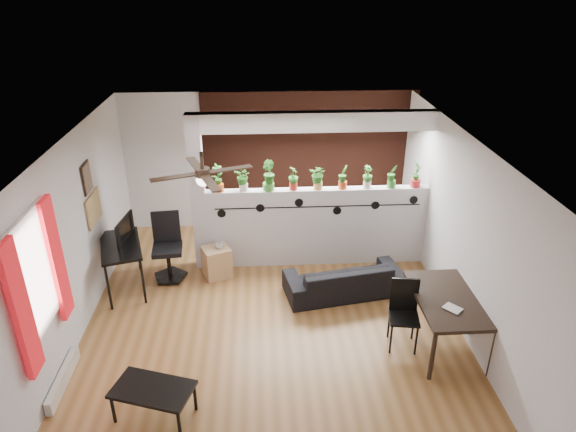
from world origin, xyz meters
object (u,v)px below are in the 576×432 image
at_px(cup, 219,246).
at_px(potted_plant_3, 293,178).
at_px(potted_plant_1, 243,178).
at_px(potted_plant_6, 368,176).
at_px(dining_table, 448,303).
at_px(folding_chair, 404,307).
at_px(ceiling_fan, 203,175).
at_px(sofa, 343,279).
at_px(potted_plant_8, 417,173).
at_px(potted_plant_5, 343,176).
at_px(computer_desk, 121,249).
at_px(potted_plant_4, 318,176).
at_px(cube_shelf, 217,262).
at_px(potted_plant_0, 218,177).
at_px(office_chair, 168,251).
at_px(potted_plant_7, 392,175).
at_px(coffee_table, 153,391).
at_px(potted_plant_2, 268,175).

bearing_deg(cup, potted_plant_3, 15.73).
distance_m(potted_plant_1, potted_plant_3, 0.79).
xyz_separation_m(potted_plant_6, cup, (-2.39, -0.34, -1.00)).
bearing_deg(dining_table, potted_plant_6, 106.54).
bearing_deg(folding_chair, ceiling_fan, 172.18).
bearing_deg(sofa, potted_plant_8, -153.44).
height_order(potted_plant_5, computer_desk, potted_plant_5).
bearing_deg(dining_table, folding_chair, 171.76).
bearing_deg(potted_plant_4, computer_desk, -168.24).
bearing_deg(potted_plant_8, folding_chair, -107.41).
xyz_separation_m(potted_plant_8, cube_shelf, (-3.23, -0.34, -1.33)).
bearing_deg(potted_plant_0, potted_plant_1, 0.00).
height_order(potted_plant_4, potted_plant_8, potted_plant_8).
distance_m(sofa, office_chair, 2.81).
distance_m(potted_plant_7, office_chair, 3.77).
xyz_separation_m(computer_desk, folding_chair, (3.96, -1.51, -0.15)).
height_order(potted_plant_5, office_chair, potted_plant_5).
bearing_deg(potted_plant_7, dining_table, -83.20).
xyz_separation_m(potted_plant_0, coffee_table, (-0.57, -3.25, -1.23)).
height_order(potted_plant_3, cube_shelf, potted_plant_3).
height_order(potted_plant_6, potted_plant_8, potted_plant_8).
bearing_deg(potted_plant_6, dining_table, -73.46).
xyz_separation_m(potted_plant_3, folding_chair, (1.30, -2.14, -1.00)).
bearing_deg(potted_plant_4, coffee_table, -123.49).
xyz_separation_m(ceiling_fan, dining_table, (3.05, -0.42, -1.66)).
relative_size(potted_plant_1, office_chair, 0.37).
height_order(potted_plant_0, potted_plant_1, potted_plant_0).
bearing_deg(potted_plant_1, sofa, -32.39).
bearing_deg(potted_plant_0, coffee_table, -99.92).
bearing_deg(potted_plant_3, potted_plant_7, 0.00).
height_order(potted_plant_1, cube_shelf, potted_plant_1).
height_order(potted_plant_1, potted_plant_6, potted_plant_1).
height_order(potted_plant_5, cube_shelf, potted_plant_5).
height_order(potted_plant_5, potted_plant_7, potted_plant_5).
relative_size(ceiling_fan, computer_desk, 1.00).
relative_size(potted_plant_2, folding_chair, 0.52).
height_order(potted_plant_7, potted_plant_8, potted_plant_8).
distance_m(potted_plant_5, office_chair, 3.03).
distance_m(potted_plant_1, office_chair, 1.67).
bearing_deg(potted_plant_0, potted_plant_4, -0.00).
relative_size(ceiling_fan, potted_plant_2, 2.44).
distance_m(ceiling_fan, potted_plant_6, 3.09).
height_order(potted_plant_0, potted_plant_5, potted_plant_0).
height_order(potted_plant_6, cup, potted_plant_6).
relative_size(potted_plant_3, dining_table, 0.28).
bearing_deg(potted_plant_0, potted_plant_5, 0.00).
relative_size(potted_plant_2, potted_plant_6, 1.31).
bearing_deg(potted_plant_6, potted_plant_7, 0.00).
height_order(potted_plant_7, folding_chair, potted_plant_7).
height_order(potted_plant_2, computer_desk, potted_plant_2).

